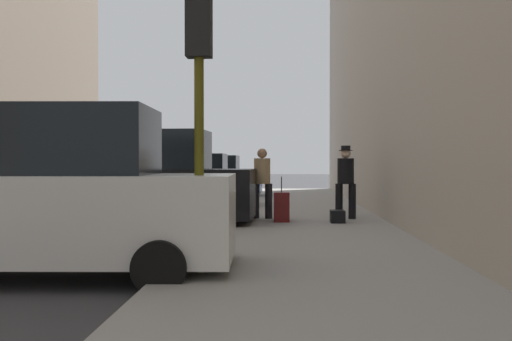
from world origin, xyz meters
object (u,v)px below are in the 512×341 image
at_px(parked_gray_coupe, 191,183).
at_px(traffic_light, 199,65).
at_px(pedestrian_with_fedora, 346,178).
at_px(duffel_bag, 337,216).
at_px(parked_blue_sedan, 211,178).
at_px(pedestrian_in_tan_coat, 262,179).
at_px(parked_black_suv, 155,184).
at_px(parked_white_van, 61,200).
at_px(fire_hydrant, 235,206).
at_px(rolling_suitcase, 281,207).

relative_size(parked_gray_coupe, traffic_light, 1.17).
xyz_separation_m(parked_gray_coupe, pedestrian_with_fedora, (4.45, -4.14, 0.29)).
height_order(traffic_light, duffel_bag, traffic_light).
height_order(parked_gray_coupe, traffic_light, traffic_light).
xyz_separation_m(parked_gray_coupe, duffel_bag, (4.17, -5.03, -0.56)).
bearing_deg(parked_blue_sedan, pedestrian_in_tan_coat, -75.61).
bearing_deg(parked_black_suv, duffel_bag, 1.32).
relative_size(parked_white_van, fire_hydrant, 6.63).
height_order(parked_white_van, parked_black_suv, same).
bearing_deg(parked_black_suv, rolling_suitcase, 6.28).
bearing_deg(duffel_bag, rolling_suitcase, 170.12).
bearing_deg(parked_blue_sedan, fire_hydrant, -79.74).
bearing_deg(pedestrian_in_tan_coat, parked_blue_sedan, 104.39).
height_order(pedestrian_in_tan_coat, duffel_bag, pedestrian_in_tan_coat).
xyz_separation_m(pedestrian_with_fedora, duffel_bag, (-0.28, -0.89, -0.85)).
bearing_deg(parked_blue_sedan, duffel_bag, -67.97).
distance_m(parked_gray_coupe, pedestrian_in_tan_coat, 4.81).
xyz_separation_m(traffic_light, pedestrian_with_fedora, (2.60, 6.79, -1.62)).
distance_m(parked_white_van, pedestrian_in_tan_coat, 7.00).
height_order(parked_blue_sedan, fire_hydrant, parked_blue_sedan).
relative_size(parked_black_suv, pedestrian_in_tan_coat, 2.72).
height_order(parked_blue_sedan, duffel_bag, parked_blue_sedan).
xyz_separation_m(pedestrian_with_fedora, rolling_suitcase, (-1.56, -0.67, -0.65)).
bearing_deg(duffel_bag, pedestrian_with_fedora, 72.41).
bearing_deg(pedestrian_in_tan_coat, rolling_suitcase, -54.22).
distance_m(parked_white_van, duffel_bag, 7.09).
xyz_separation_m(parked_blue_sedan, duffel_bag, (4.17, -10.30, -0.56)).
height_order(parked_white_van, traffic_light, traffic_light).
distance_m(rolling_suitcase, duffel_bag, 1.31).
bearing_deg(rolling_suitcase, fire_hydrant, 174.24).
relative_size(fire_hydrant, pedestrian_in_tan_coat, 0.41).
bearing_deg(traffic_light, pedestrian_with_fedora, 69.08).
height_order(parked_white_van, parked_blue_sedan, parked_white_van).
bearing_deg(pedestrian_with_fedora, rolling_suitcase, -156.74).
relative_size(parked_gray_coupe, duffel_bag, 9.57).
distance_m(parked_gray_coupe, duffel_bag, 6.56).
bearing_deg(parked_gray_coupe, pedestrian_with_fedora, -42.94).
height_order(parked_black_suv, parked_gray_coupe, parked_black_suv).
xyz_separation_m(parked_black_suv, duffel_bag, (4.17, 0.10, -0.74)).
bearing_deg(parked_blue_sedan, rolling_suitcase, -73.99).
relative_size(pedestrian_in_tan_coat, pedestrian_with_fedora, 0.96).
relative_size(fire_hydrant, rolling_suitcase, 0.68).
distance_m(fire_hydrant, traffic_light, 6.63).
height_order(parked_white_van, rolling_suitcase, parked_white_van).
height_order(parked_gray_coupe, fire_hydrant, parked_gray_coupe).
xyz_separation_m(parked_black_suv, pedestrian_with_fedora, (4.45, 0.99, 0.10)).
xyz_separation_m(fire_hydrant, rolling_suitcase, (1.09, -0.11, -0.01)).
relative_size(parked_white_van, rolling_suitcase, 4.49).
bearing_deg(parked_white_van, pedestrian_with_fedora, 55.91).
bearing_deg(pedestrian_with_fedora, parked_gray_coupe, 137.06).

